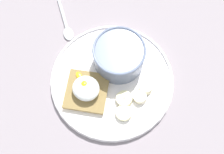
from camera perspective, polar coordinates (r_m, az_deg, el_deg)
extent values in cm
cube|color=gray|center=(72.23, 0.00, -1.11)|extent=(120.00, 120.00, 2.00)
cylinder|color=white|center=(70.82, 0.00, -0.71)|extent=(27.85, 27.85, 1.00)
torus|color=white|center=(70.07, 0.00, -0.49)|extent=(27.65, 27.65, 0.60)
cylinder|color=slate|center=(69.32, 1.29, 3.86)|extent=(11.42, 11.42, 6.02)
torus|color=slate|center=(66.59, 1.34, 4.93)|extent=(11.62, 11.62, 0.60)
cylinder|color=#CBBA8C|center=(69.89, 1.28, 3.64)|extent=(10.02, 10.02, 4.36)
ellipsoid|color=#CBBA8C|center=(68.09, 1.31, 4.33)|extent=(9.52, 9.52, 1.20)
ellipsoid|color=tan|center=(67.93, 2.32, 4.53)|extent=(1.17, 1.49, 0.56)
ellipsoid|color=beige|center=(68.70, 1.19, 6.02)|extent=(1.60, 1.81, 0.65)
ellipsoid|color=olive|center=(66.88, 0.65, 2.70)|extent=(1.52, 1.05, 0.62)
ellipsoid|color=#99633D|center=(67.50, 4.03, 3.75)|extent=(1.44, 1.98, 0.78)
ellipsoid|color=#8F7250|center=(67.52, 1.29, 3.84)|extent=(1.54, 1.52, 0.56)
ellipsoid|color=tan|center=(67.36, 0.59, 3.63)|extent=(1.29, 1.65, 0.62)
cube|color=olive|center=(68.42, -4.68, -2.54)|extent=(11.74, 11.74, 0.30)
cube|color=tan|center=(68.97, -4.64, -2.69)|extent=(11.51, 11.51, 1.36)
ellipsoid|color=white|center=(66.79, -4.79, -2.09)|extent=(5.93, 5.62, 3.24)
sphere|color=#F5AD19|center=(66.27, -5.04, -1.50)|extent=(2.06, 2.06, 2.06)
ellipsoid|color=#F5AD19|center=(69.46, -6.08, 0.28)|extent=(2.25, 2.04, 0.36)
cylinder|color=beige|center=(68.22, 2.25, -4.03)|extent=(3.85, 3.73, 1.73)
cylinder|color=tan|center=(67.61, 2.28, -3.88)|extent=(0.68, 0.67, 0.20)
cylinder|color=#F9EAC4|center=(68.50, 5.16, -3.71)|extent=(3.34, 3.16, 1.86)
cylinder|color=#C2B698|center=(67.86, 5.21, -3.54)|extent=(0.58, 0.57, 0.21)
cylinder|color=beige|center=(69.28, 6.16, -2.04)|extent=(4.22, 4.17, 1.87)
cylinder|color=tan|center=(68.69, 6.22, -1.87)|extent=(0.74, 0.74, 0.23)
cylinder|color=#F3EAB2|center=(67.42, 2.20, -6.58)|extent=(4.65, 4.58, 1.67)
cylinder|color=#BEB68B|center=(66.81, 2.22, -6.45)|extent=(0.82, 0.82, 0.19)
cylinder|color=silver|center=(79.23, -8.87, 10.91)|extent=(8.04, 7.50, 0.80)
ellipsoid|color=silver|center=(76.60, -7.96, 7.82)|extent=(4.27, 4.21, 0.70)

